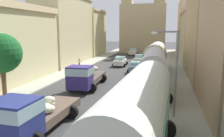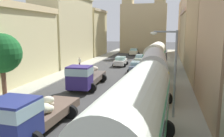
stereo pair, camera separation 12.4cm
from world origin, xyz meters
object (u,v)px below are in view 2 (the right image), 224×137
car_0 (121,61)px  pedestrian_0 (80,62)px  cargo_truck_1 (85,76)px  streetlamp_near (171,66)px  parked_bus_1 (154,70)px  car_3 (140,59)px  parked_bus_0 (137,116)px  car_2 (137,67)px  parked_bus_2 (156,56)px  cargo_truck_0 (29,114)px  car_1 (134,52)px

car_0 → pedestrian_0: 6.96m
cargo_truck_1 → streetlamp_near: (8.15, -5.93, 2.26)m
parked_bus_1 → car_3: size_ratio=2.28×
parked_bus_0 → car_2: (-2.87, 22.06, -1.52)m
parked_bus_0 → streetlamp_near: bearing=76.1°
pedestrian_0 → parked_bus_2: bearing=0.8°
parked_bus_1 → car_0: size_ratio=2.10×
cargo_truck_0 → car_2: cargo_truck_0 is taller
parked_bus_0 → pedestrian_0: size_ratio=5.39×
pedestrian_0 → car_2: bearing=-1.7°
parked_bus_2 → car_1: (-5.92, 20.39, -1.44)m
cargo_truck_1 → pedestrian_0: cargo_truck_1 is taller
parked_bus_2 → pedestrian_0: bearing=-179.2°
parked_bus_2 → streetlamp_near: size_ratio=1.59×
parked_bus_2 → car_2: bearing=-170.7°
parked_bus_0 → pedestrian_0: bearing=117.2°
streetlamp_near → car_2: bearing=104.9°
cargo_truck_0 → car_2: bearing=81.3°
parked_bus_1 → parked_bus_2: bearing=92.0°
car_1 → pedestrian_0: (-5.18, -20.54, 0.22)m
car_2 → cargo_truck_1: bearing=-110.4°
parked_bus_2 → cargo_truck_0: parked_bus_2 is taller
parked_bus_1 → car_0: (-6.17, 15.53, -1.49)m
parked_bus_0 → car_3: parked_bus_0 is taller
parked_bus_1 → car_0: 16.77m
car_0 → car_3: (2.76, 3.61, 0.01)m
parked_bus_2 → cargo_truck_1: 12.46m
parked_bus_1 → streetlamp_near: 5.74m
cargo_truck_0 → cargo_truck_1: 10.49m
parked_bus_2 → car_0: size_ratio=2.29×
parked_bus_2 → parked_bus_0: bearing=-89.1°
parked_bus_2 → car_1: parked_bus_2 is taller
parked_bus_0 → car_3: (-3.38, 30.40, -1.50)m
pedestrian_0 → car_0: bearing=40.0°
parked_bus_2 → car_0: (-5.77, 4.32, -1.47)m
parked_bus_0 → parked_bus_2: 22.48m
parked_bus_2 → pedestrian_0: 11.16m
parked_bus_1 → streetlamp_near: size_ratio=1.46×
cargo_truck_0 → car_1: size_ratio=1.76×
parked_bus_0 → streetlamp_near: size_ratio=1.65×
parked_bus_0 → parked_bus_1: size_ratio=1.13×
cargo_truck_0 → pedestrian_0: size_ratio=3.84×
cargo_truck_1 → car_0: 15.03m
cargo_truck_0 → car_3: (2.68, 29.08, -0.52)m
cargo_truck_1 → car_2: cargo_truck_1 is taller
car_0 → pedestrian_0: bearing=-140.0°
cargo_truck_1 → car_1: cargo_truck_1 is taller
pedestrian_0 → streetlamp_near: streetlamp_near is taller
car_2 → parked_bus_0: bearing=-82.6°
parked_bus_0 → streetlamp_near: 6.16m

